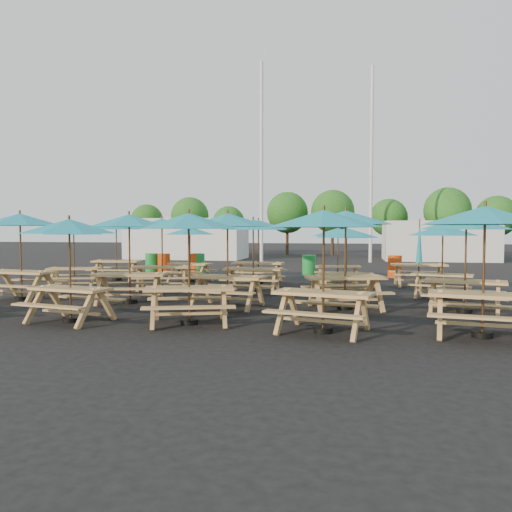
% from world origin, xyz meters
% --- Properties ---
extents(ground, '(120.00, 120.00, 0.00)m').
position_xyz_m(ground, '(0.00, 0.00, 0.00)').
color(ground, black).
rests_on(ground, ground).
extents(picnic_unit_1, '(2.57, 2.57, 2.50)m').
position_xyz_m(picnic_unit_1, '(-6.04, -2.85, 2.17)').
color(picnic_unit_1, '#A9834B').
rests_on(picnic_unit_1, ground).
extents(picnic_unit_2, '(2.44, 2.44, 2.18)m').
position_xyz_m(picnic_unit_2, '(-5.97, -0.15, 1.89)').
color(picnic_unit_2, '#A9834B').
rests_on(picnic_unit_2, ground).
extents(picnic_unit_3, '(2.39, 2.39, 2.39)m').
position_xyz_m(picnic_unit_3, '(-5.88, 2.79, 2.07)').
color(picnic_unit_3, '#A9834B').
rests_on(picnic_unit_3, ground).
extents(picnic_unit_4, '(2.46, 2.46, 2.27)m').
position_xyz_m(picnic_unit_4, '(-2.76, -5.73, 1.97)').
color(picnic_unit_4, '#A9834B').
rests_on(picnic_unit_4, ground).
extents(picnic_unit_5, '(2.66, 2.66, 2.46)m').
position_xyz_m(picnic_unit_5, '(-2.70, -2.89, 2.13)').
color(picnic_unit_5, '#A9834B').
rests_on(picnic_unit_5, ground).
extents(picnic_unit_6, '(2.71, 2.71, 2.41)m').
position_xyz_m(picnic_unit_6, '(-2.91, 0.07, 2.09)').
color(picnic_unit_6, '#A9834B').
rests_on(picnic_unit_6, ground).
extents(picnic_unit_7, '(2.38, 2.38, 2.15)m').
position_xyz_m(picnic_unit_7, '(-2.87, 2.91, 1.87)').
color(picnic_unit_7, '#A9834B').
rests_on(picnic_unit_7, ground).
extents(picnic_unit_8, '(2.75, 2.75, 2.39)m').
position_xyz_m(picnic_unit_8, '(-0.14, -5.51, 2.07)').
color(picnic_unit_8, '#A9834B').
rests_on(picnic_unit_8, ground).
extents(picnic_unit_9, '(2.56, 2.56, 2.46)m').
position_xyz_m(picnic_unit_9, '(0.11, -3.10, 2.14)').
color(picnic_unit_9, '#A9834B').
rests_on(picnic_unit_9, ground).
extents(picnic_unit_10, '(2.21, 2.21, 2.37)m').
position_xyz_m(picnic_unit_10, '(0.18, 0.06, 2.05)').
color(picnic_unit_10, '#A9834B').
rests_on(picnic_unit_10, ground).
extents(picnic_unit_11, '(2.37, 2.37, 2.40)m').
position_xyz_m(picnic_unit_11, '(-0.14, 2.74, 2.08)').
color(picnic_unit_11, '#A9834B').
rests_on(picnic_unit_11, ground).
extents(picnic_unit_12, '(2.69, 2.69, 2.42)m').
position_xyz_m(picnic_unit_12, '(2.71, -5.86, 2.10)').
color(picnic_unit_12, '#A9834B').
rests_on(picnic_unit_12, ground).
extents(picnic_unit_13, '(2.87, 2.87, 2.52)m').
position_xyz_m(picnic_unit_13, '(3.11, -2.85, 2.19)').
color(picnic_unit_13, '#A9834B').
rests_on(picnic_unit_13, ground).
extents(picnic_unit_14, '(2.05, 2.05, 2.09)m').
position_xyz_m(picnic_unit_14, '(3.12, -0.26, 1.81)').
color(picnic_unit_14, '#A9834B').
rests_on(picnic_unit_14, ground).
extents(picnic_unit_15, '(2.15, 2.15, 2.10)m').
position_xyz_m(picnic_unit_15, '(2.80, 2.80, 1.83)').
color(picnic_unit_15, '#A9834B').
rests_on(picnic_unit_15, ground).
extents(picnic_unit_16, '(2.63, 2.63, 2.48)m').
position_xyz_m(picnic_unit_16, '(5.67, -5.74, 2.15)').
color(picnic_unit_16, '#A9834B').
rests_on(picnic_unit_16, ground).
extents(picnic_unit_17, '(2.67, 2.67, 2.37)m').
position_xyz_m(picnic_unit_17, '(5.97, -2.85, 2.06)').
color(picnic_unit_17, '#A9834B').
rests_on(picnic_unit_17, ground).
extents(picnic_unit_18, '(2.48, 2.48, 2.17)m').
position_xyz_m(picnic_unit_18, '(5.89, -0.28, 1.88)').
color(picnic_unit_18, '#A9834B').
rests_on(picnic_unit_18, ground).
extents(picnic_unit_19, '(1.93, 1.70, 2.40)m').
position_xyz_m(picnic_unit_19, '(5.65, 2.83, 0.98)').
color(picnic_unit_19, '#A9834B').
rests_on(picnic_unit_19, ground).
extents(waste_bin_0, '(0.58, 0.58, 0.93)m').
position_xyz_m(waste_bin_0, '(-5.77, 6.09, 0.46)').
color(waste_bin_0, '#198C32').
rests_on(waste_bin_0, ground).
extents(waste_bin_1, '(0.58, 0.58, 0.93)m').
position_xyz_m(waste_bin_1, '(-5.16, 6.07, 0.46)').
color(waste_bin_1, '#C53D0B').
rests_on(waste_bin_1, ground).
extents(waste_bin_2, '(0.58, 0.58, 0.93)m').
position_xyz_m(waste_bin_2, '(-3.67, 6.25, 0.46)').
color(waste_bin_2, '#C53D0B').
rests_on(waste_bin_2, ground).
extents(waste_bin_3, '(0.58, 0.58, 0.93)m').
position_xyz_m(waste_bin_3, '(-3.58, 6.27, 0.46)').
color(waste_bin_3, '#198C32').
rests_on(waste_bin_3, ground).
extents(waste_bin_4, '(0.58, 0.58, 0.93)m').
position_xyz_m(waste_bin_4, '(1.51, 5.89, 0.46)').
color(waste_bin_4, '#198C32').
rests_on(waste_bin_4, ground).
extents(waste_bin_5, '(0.58, 0.58, 0.93)m').
position_xyz_m(waste_bin_5, '(5.11, 6.15, 0.46)').
color(waste_bin_5, '#C53D0B').
rests_on(waste_bin_5, ground).
extents(mast_0, '(0.20, 0.20, 12.00)m').
position_xyz_m(mast_0, '(-2.00, 14.00, 6.00)').
color(mast_0, silver).
rests_on(mast_0, ground).
extents(mast_1, '(0.20, 0.20, 12.00)m').
position_xyz_m(mast_1, '(4.50, 16.00, 6.00)').
color(mast_1, silver).
rests_on(mast_1, ground).
extents(event_tent_0, '(8.00, 4.00, 2.80)m').
position_xyz_m(event_tent_0, '(-8.00, 18.00, 1.40)').
color(event_tent_0, silver).
rests_on(event_tent_0, ground).
extents(event_tent_1, '(7.00, 4.00, 2.60)m').
position_xyz_m(event_tent_1, '(9.00, 19.00, 1.30)').
color(event_tent_1, silver).
rests_on(event_tent_1, ground).
extents(tree_0, '(2.80, 2.80, 4.24)m').
position_xyz_m(tree_0, '(-14.07, 25.25, 2.83)').
color(tree_0, '#382314').
rests_on(tree_0, ground).
extents(tree_1, '(3.11, 3.11, 4.72)m').
position_xyz_m(tree_1, '(-9.74, 23.90, 3.15)').
color(tree_1, '#382314').
rests_on(tree_1, ground).
extents(tree_2, '(2.59, 2.59, 3.93)m').
position_xyz_m(tree_2, '(-6.39, 23.65, 2.62)').
color(tree_2, '#382314').
rests_on(tree_2, ground).
extents(tree_3, '(3.36, 3.36, 5.09)m').
position_xyz_m(tree_3, '(-1.75, 24.72, 3.41)').
color(tree_3, '#382314').
rests_on(tree_3, ground).
extents(tree_4, '(3.41, 3.41, 5.17)m').
position_xyz_m(tree_4, '(1.90, 24.26, 3.46)').
color(tree_4, '#382314').
rests_on(tree_4, ground).
extents(tree_5, '(2.94, 2.94, 4.45)m').
position_xyz_m(tree_5, '(6.22, 24.67, 2.97)').
color(tree_5, '#382314').
rests_on(tree_5, ground).
extents(tree_6, '(3.38, 3.38, 5.13)m').
position_xyz_m(tree_6, '(10.23, 22.90, 3.43)').
color(tree_6, '#382314').
rests_on(tree_6, ground).
extents(tree_7, '(2.95, 2.95, 4.48)m').
position_xyz_m(tree_7, '(13.63, 22.92, 2.99)').
color(tree_7, '#382314').
rests_on(tree_7, ground).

